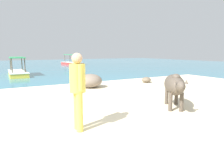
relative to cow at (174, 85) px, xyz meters
name	(u,v)px	position (x,y,z in m)	size (l,w,h in m)	color
sand_beach	(162,127)	(-1.35, -0.98, -0.70)	(18.00, 14.00, 0.04)	beige
water_surface	(26,66)	(-1.35, 21.02, -0.72)	(60.00, 36.00, 0.03)	teal
cow	(174,85)	(0.00, 0.00, 0.00)	(1.40, 1.69, 1.03)	#4C4238
person_standing	(78,86)	(-3.05, -0.28, 0.26)	(0.32, 0.51, 1.62)	#DBC64C
shore_rock_large	(146,80)	(2.52, 4.40, -0.54)	(0.56, 0.48, 0.29)	#756651
shore_rock_medium	(90,81)	(-0.73, 4.42, -0.37)	(1.09, 1.06, 0.63)	gray
boat_red	(72,62)	(4.12, 21.36, -0.43)	(1.95, 3.84, 1.29)	#C63833
boat_yellow	(18,72)	(-3.13, 11.46, -0.43)	(1.25, 3.70, 1.29)	gold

